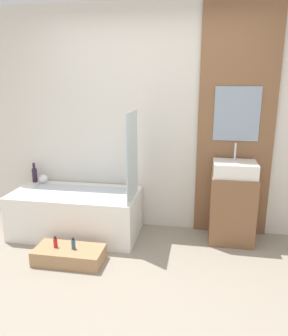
{
  "coord_description": "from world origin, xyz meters",
  "views": [
    {
      "loc": [
        0.56,
        -2.21,
        1.76
      ],
      "look_at": [
        0.04,
        0.7,
        0.97
      ],
      "focal_mm": 35.0,
      "sensor_mm": 36.0,
      "label": 1
    }
  ],
  "objects_px": {
    "bathtub": "(76,213)",
    "sink": "(235,169)",
    "bottle_soap_secondary": "(73,244)",
    "wooden_step_bench": "(69,255)",
    "bottle_soap_primary": "(55,242)",
    "vase_tall_dark": "(35,174)",
    "vase_round_light": "(43,179)"
  },
  "relations": [
    {
      "from": "vase_tall_dark",
      "to": "bottle_soap_secondary",
      "type": "distance_m",
      "value": 1.31
    },
    {
      "from": "wooden_step_bench",
      "to": "vase_tall_dark",
      "type": "xyz_separation_m",
      "value": [
        -0.8,
        0.91,
        0.54
      ]
    },
    {
      "from": "wooden_step_bench",
      "to": "sink",
      "type": "height_order",
      "value": "sink"
    },
    {
      "from": "sink",
      "to": "vase_round_light",
      "type": "relative_size",
      "value": 4.23
    },
    {
      "from": "wooden_step_bench",
      "to": "vase_round_light",
      "type": "relative_size",
      "value": 6.35
    },
    {
      "from": "vase_round_light",
      "to": "bottle_soap_secondary",
      "type": "bearing_deg",
      "value": -50.44
    },
    {
      "from": "wooden_step_bench",
      "to": "bottle_soap_secondary",
      "type": "xyz_separation_m",
      "value": [
        0.05,
        0.0,
        0.13
      ]
    },
    {
      "from": "vase_tall_dark",
      "to": "bottle_soap_primary",
      "type": "xyz_separation_m",
      "value": [
        0.66,
        -0.91,
        -0.42
      ]
    },
    {
      "from": "sink",
      "to": "bathtub",
      "type": "bearing_deg",
      "value": -175.52
    },
    {
      "from": "bottle_soap_primary",
      "to": "bottle_soap_secondary",
      "type": "height_order",
      "value": "bottle_soap_secondary"
    },
    {
      "from": "bottle_soap_primary",
      "to": "bottle_soap_secondary",
      "type": "bearing_deg",
      "value": 0.0
    },
    {
      "from": "vase_round_light",
      "to": "bottle_soap_secondary",
      "type": "relative_size",
      "value": 0.9
    },
    {
      "from": "vase_round_light",
      "to": "bottle_soap_secondary",
      "type": "height_order",
      "value": "vase_round_light"
    },
    {
      "from": "vase_round_light",
      "to": "wooden_step_bench",
      "type": "bearing_deg",
      "value": -52.49
    },
    {
      "from": "vase_tall_dark",
      "to": "vase_round_light",
      "type": "relative_size",
      "value": 2.28
    },
    {
      "from": "bathtub",
      "to": "bottle_soap_secondary",
      "type": "xyz_separation_m",
      "value": [
        0.21,
        -0.62,
        -0.06
      ]
    },
    {
      "from": "vase_tall_dark",
      "to": "bottle_soap_primary",
      "type": "distance_m",
      "value": 1.2
    },
    {
      "from": "bathtub",
      "to": "vase_tall_dark",
      "type": "xyz_separation_m",
      "value": [
        -0.64,
        0.28,
        0.36
      ]
    },
    {
      "from": "bathtub",
      "to": "sink",
      "type": "xyz_separation_m",
      "value": [
        1.78,
        0.14,
        0.58
      ]
    },
    {
      "from": "vase_round_light",
      "to": "vase_tall_dark",
      "type": "bearing_deg",
      "value": 169.36
    },
    {
      "from": "bathtub",
      "to": "vase_round_light",
      "type": "distance_m",
      "value": 0.66
    },
    {
      "from": "wooden_step_bench",
      "to": "bottle_soap_primary",
      "type": "distance_m",
      "value": 0.19
    },
    {
      "from": "wooden_step_bench",
      "to": "bottle_soap_primary",
      "type": "bearing_deg",
      "value": 180.0
    },
    {
      "from": "bathtub",
      "to": "vase_round_light",
      "type": "height_order",
      "value": "vase_round_light"
    },
    {
      "from": "bottle_soap_secondary",
      "to": "wooden_step_bench",
      "type": "bearing_deg",
      "value": 180.0
    },
    {
      "from": "bottle_soap_secondary",
      "to": "bathtub",
      "type": "bearing_deg",
      "value": 108.51
    },
    {
      "from": "bathtub",
      "to": "vase_tall_dark",
      "type": "height_order",
      "value": "vase_tall_dark"
    },
    {
      "from": "bathtub",
      "to": "bottle_soap_primary",
      "type": "xyz_separation_m",
      "value": [
        0.02,
        -0.62,
        -0.06
      ]
    },
    {
      "from": "bathtub",
      "to": "sink",
      "type": "height_order",
      "value": "sink"
    },
    {
      "from": "wooden_step_bench",
      "to": "bottle_soap_primary",
      "type": "xyz_separation_m",
      "value": [
        -0.14,
        0.0,
        0.13
      ]
    },
    {
      "from": "sink",
      "to": "bottle_soap_primary",
      "type": "height_order",
      "value": "sink"
    },
    {
      "from": "sink",
      "to": "bottle_soap_secondary",
      "type": "xyz_separation_m",
      "value": [
        -1.57,
        -0.76,
        -0.64
      ]
    }
  ]
}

